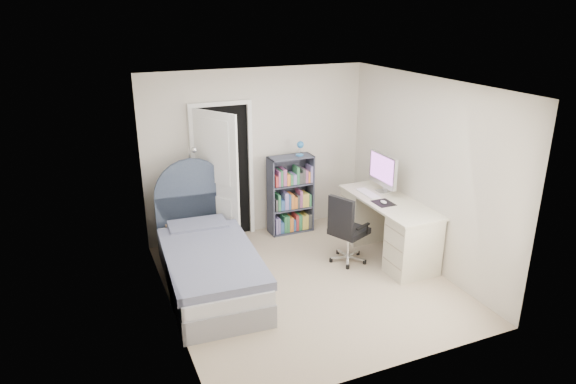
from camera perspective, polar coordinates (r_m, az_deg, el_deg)
name	(u,v)px	position (r m, az deg, el deg)	size (l,w,h in m)	color
room_shell	(309,190)	(6.11, 2.30, 0.19)	(3.50, 3.70, 2.60)	gray
door	(219,177)	(7.34, -7.72, 1.68)	(0.92, 0.73, 2.06)	black
bed	(208,262)	(6.53, -8.85, -7.68)	(1.18, 2.29, 1.37)	gray
nightstand	(176,225)	(7.50, -12.29, -3.63)	(0.38, 0.38, 0.57)	tan
floor_lamp	(194,207)	(7.43, -10.36, -1.68)	(0.22, 0.22, 1.51)	silver
bookcase	(291,198)	(7.86, 0.37, -0.65)	(0.68, 0.29, 1.43)	#393D4E
desk	(387,225)	(7.29, 10.99, -3.60)	(0.67, 1.68, 1.37)	beige
office_chair	(346,227)	(6.92, 6.44, -3.84)	(0.57, 0.57, 0.98)	silver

